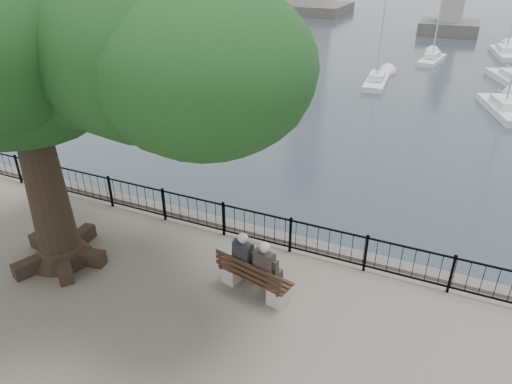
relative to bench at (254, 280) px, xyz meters
The scene contains 12 objects.
harbor 2.66m from the bench, 108.33° to the left, with size 260.00×260.00×1.20m.
railing 2.06m from the bench, 112.73° to the left, with size 22.06×0.06×1.00m.
bench is the anchor object (origin of this frame).
person_left 0.47m from the bench, 145.94° to the left, with size 0.55×0.83×1.56m.
person_right 0.52m from the bench, ahead, with size 0.55×0.83×1.56m.
tree 7.03m from the bench, 170.00° to the right, with size 10.91×7.62×8.91m.
lion_monument 49.34m from the bench, 88.60° to the left, with size 6.10×6.10×8.97m.
sailboat_b 24.28m from the bench, 94.16° to the left, with size 1.63×4.81×10.65m.
sailboat_c 21.82m from the bench, 73.86° to the left, with size 2.95×5.48×10.73m.
sailboat_e 32.97m from the bench, 115.96° to the left, with size 2.92×6.39×13.72m.
sailboat_f 33.27m from the bench, 88.29° to the left, with size 1.96×4.85×9.25m.
sailboat_g 39.06m from the bench, 80.29° to the left, with size 2.59×6.16×10.76m.
Camera 1 is at (4.33, -7.10, 7.19)m, focal length 32.00 mm.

